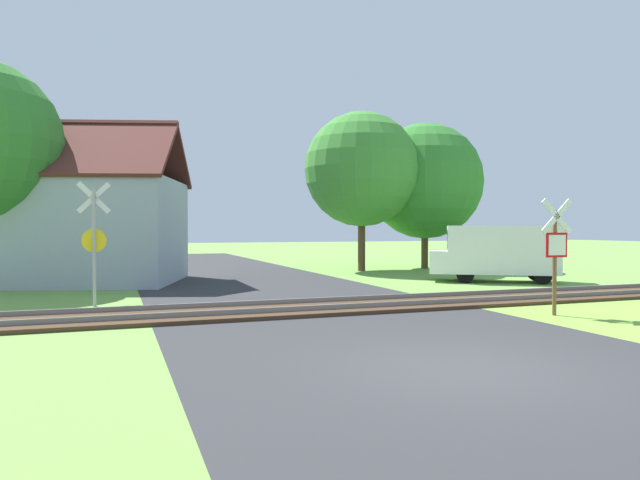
% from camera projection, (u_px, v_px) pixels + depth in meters
% --- Properties ---
extents(ground_plane, '(160.00, 160.00, 0.00)m').
position_uv_depth(ground_plane, '(464.00, 369.00, 8.54)').
color(ground_plane, '#6B9942').
extents(road_asphalt, '(8.34, 80.00, 0.01)m').
position_uv_depth(road_asphalt, '(401.00, 344.00, 10.42)').
color(road_asphalt, '#2D2D30').
rests_on(road_asphalt, ground).
extents(rail_track, '(60.00, 2.60, 0.22)m').
position_uv_depth(rail_track, '(315.00, 308.00, 14.85)').
color(rail_track, '#422D1E').
rests_on(rail_track, ground).
extents(stop_sign_near, '(0.88, 0.16, 2.85)m').
position_uv_depth(stop_sign_near, '(556.00, 249.00, 13.82)').
color(stop_sign_near, brown).
rests_on(stop_sign_near, ground).
extents(crossing_sign_far, '(0.88, 0.16, 3.40)m').
position_uv_depth(crossing_sign_far, '(94.00, 236.00, 15.47)').
color(crossing_sign_far, '#9E9EA5').
rests_on(crossing_sign_far, ground).
extents(house, '(8.06, 7.74, 6.37)m').
position_uv_depth(house, '(94.00, 227.00, 22.34)').
color(house, '#99A3B7').
rests_on(house, ground).
extents(tree_far, '(6.15, 6.15, 7.74)m').
position_uv_depth(tree_far, '(425.00, 181.00, 30.39)').
color(tree_far, '#513823').
rests_on(tree_far, ground).
extents(tree_right, '(5.73, 5.73, 7.96)m').
position_uv_depth(tree_right, '(362.00, 169.00, 28.49)').
color(tree_right, '#513823').
rests_on(tree_right, ground).
extents(mail_truck, '(5.14, 4.15, 2.24)m').
position_uv_depth(mail_truck, '(497.00, 251.00, 22.67)').
color(mail_truck, white).
rests_on(mail_truck, ground).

